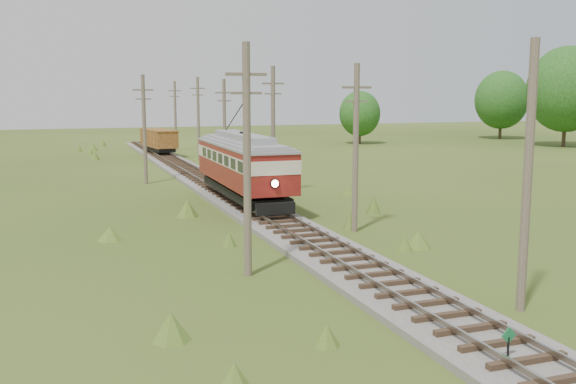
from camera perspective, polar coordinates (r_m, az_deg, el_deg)
name	(u,v)px	position (r m, az deg, el deg)	size (l,w,h in m)	color
railbed_main	(219,189)	(47.34, -6.15, 0.29)	(3.60, 96.00, 0.57)	#605B54
switch_marker	(508,343)	(18.10, 19.00, -12.59)	(0.45, 0.06, 1.08)	black
streetcar	(243,162)	(40.73, -4.02, 2.66)	(3.32, 13.47, 6.13)	black
gondola	(159,139)	(75.54, -11.41, 4.60)	(3.40, 7.81, 2.51)	black
gravel_pile	(215,164)	(61.06, -6.48, 2.47)	(3.08, 3.27, 1.12)	gray
utility_pole_r_1	(528,178)	(21.89, 20.52, 1.16)	(0.30, 0.30, 8.80)	brown
utility_pole_r_2	(356,147)	(32.92, 6.04, 4.04)	(1.60, 0.30, 8.60)	brown
utility_pole_r_3	(273,130)	(44.90, -1.33, 5.57)	(1.60, 0.30, 9.00)	brown
utility_pole_r_4	(224,126)	(57.33, -5.67, 5.90)	(1.60, 0.30, 8.40)	brown
utility_pole_r_5	(198,118)	(70.07, -7.97, 6.56)	(1.60, 0.30, 8.90)	brown
utility_pole_r_6	(175,115)	(82.80, -9.98, 6.75)	(1.60, 0.30, 8.70)	brown
utility_pole_l_a	(247,158)	(24.61, -3.66, 3.00)	(1.60, 0.30, 9.00)	brown
utility_pole_l_b	(144,128)	(52.00, -12.65, 5.56)	(1.60, 0.30, 8.60)	brown
tree_right_4	(567,89)	(95.18, 23.54, 8.37)	(10.50, 10.50, 13.53)	#38281C
tree_right_5	(502,100)	(108.65, 18.45, 7.77)	(8.40, 8.40, 10.82)	#38281C
tree_mid_b	(360,114)	(93.09, 6.39, 6.94)	(5.88, 5.88, 7.57)	#38281C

